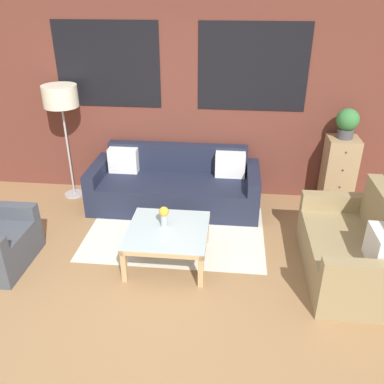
{
  "coord_description": "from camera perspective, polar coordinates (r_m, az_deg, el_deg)",
  "views": [
    {
      "loc": [
        0.73,
        -2.97,
        2.75
      ],
      "look_at": [
        0.29,
        1.28,
        0.55
      ],
      "focal_mm": 38.0,
      "sensor_mm": 36.0,
      "label": 1
    }
  ],
  "objects": [
    {
      "name": "ground_plane",
      "position": [
        4.11,
        -6.04,
        -14.92
      ],
      "size": [
        16.0,
        16.0,
        0.0
      ],
      "primitive_type": "plane",
      "color": "#9E754C"
    },
    {
      "name": "wall_back_brick",
      "position": [
        5.62,
        -1.72,
        13.38
      ],
      "size": [
        8.4,
        0.09,
        2.8
      ],
      "color": "brown",
      "rests_on": "ground_plane"
    },
    {
      "name": "rug",
      "position": [
        5.06,
        -2.31,
        -5.68
      ],
      "size": [
        2.16,
        1.44,
        0.0
      ],
      "color": "silver",
      "rests_on": "ground_plane"
    },
    {
      "name": "couch_dark",
      "position": [
        5.56,
        -2.4,
        0.76
      ],
      "size": [
        2.26,
        0.88,
        0.78
      ],
      "color": "#1E2338",
      "rests_on": "ground_plane"
    },
    {
      "name": "settee_vintage",
      "position": [
        4.52,
        21.61,
        -7.63
      ],
      "size": [
        0.8,
        1.43,
        0.92
      ],
      "color": "#99845B",
      "rests_on": "ground_plane"
    },
    {
      "name": "coffee_table",
      "position": [
        4.41,
        -3.43,
        -5.91
      ],
      "size": [
        0.86,
        0.86,
        0.41
      ],
      "color": "silver",
      "rests_on": "ground_plane"
    },
    {
      "name": "floor_lamp",
      "position": [
        5.71,
        -17.95,
        12.21
      ],
      "size": [
        0.46,
        0.46,
        1.59
      ],
      "color": "#B2B2B7",
      "rests_on": "ground_plane"
    },
    {
      "name": "drawer_cabinet",
      "position": [
        5.8,
        19.83,
        2.57
      ],
      "size": [
        0.4,
        0.39,
        0.98
      ],
      "color": "tan",
      "rests_on": "ground_plane"
    },
    {
      "name": "potted_plant",
      "position": [
        5.56,
        20.96,
        9.14
      ],
      "size": [
        0.28,
        0.28,
        0.39
      ],
      "color": "#47474C",
      "rests_on": "drawer_cabinet"
    },
    {
      "name": "flower_vase",
      "position": [
        4.36,
        -3.96,
        -3.22
      ],
      "size": [
        0.11,
        0.11,
        0.23
      ],
      "color": "#ADBCC6",
      "rests_on": "coffee_table"
    }
  ]
}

